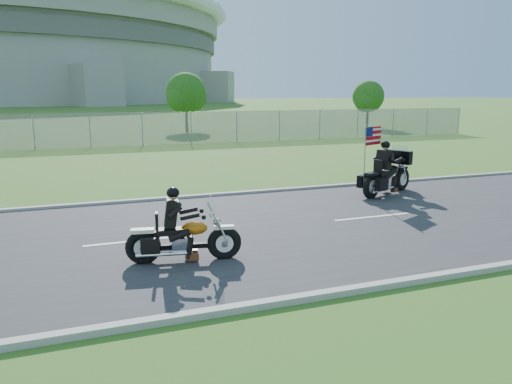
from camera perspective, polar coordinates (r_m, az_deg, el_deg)
name	(u,v)px	position (r m, az deg, el deg)	size (l,w,h in m)	color
ground	(224,234)	(11.58, -3.65, -4.79)	(420.00, 420.00, 0.00)	#415B1C
road	(224,233)	(11.57, -3.66, -4.69)	(120.00, 8.00, 0.04)	#28282B
curb_north	(185,197)	(15.37, -8.09, -0.62)	(120.00, 0.18, 0.12)	#9E9B93
curb_south	(300,299)	(7.99, 5.09, -12.05)	(120.00, 0.18, 0.12)	#9E9B93
fence	(34,132)	(30.77, -24.06, 6.29)	(60.00, 0.03, 2.00)	gray
stadium	(5,51)	(181.84, -26.77, 14.15)	(140.40, 140.40, 29.20)	#A3A099
tree_fence_near	(186,95)	(41.72, -7.96, 10.97)	(3.52, 3.28, 4.75)	#382316
tree_fence_far	(368,98)	(46.19, 12.72, 10.43)	(3.08, 2.87, 4.20)	#382316
motorcycle_lead	(182,239)	(9.63, -8.43, -5.32)	(2.20, 0.78, 1.49)	black
motorcycle_follow	(387,177)	(16.24, 14.77, 1.71)	(2.44, 1.38, 2.17)	black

